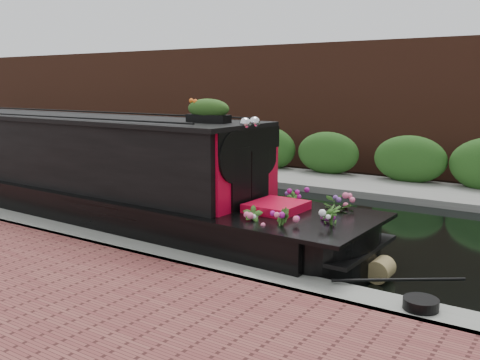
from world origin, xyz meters
The scene contains 8 objects.
ground centered at (0.00, 0.00, 0.00)m, with size 80.00×80.00×0.00m, color black.
near_bank_coping centered at (0.00, -3.30, 0.00)m, with size 40.00×0.60×0.50m, color gray.
far_bank_path centered at (0.00, 4.20, 0.00)m, with size 40.00×2.40×0.34m, color gray.
far_hedge centered at (0.00, 5.10, 0.00)m, with size 40.00×1.10×2.80m, color #27541C.
far_brick_wall centered at (0.00, 7.20, 0.00)m, with size 40.00×1.00×8.00m, color #51281B.
narrowboat centered at (-2.11, -2.04, 0.80)m, with size 11.55×2.30×2.69m.
rope_fender centered at (4.02, -2.04, 0.16)m, with size 0.32×0.32×0.37m, color olive.
coiled_mooring_rope centered at (4.90, -3.28, 0.31)m, with size 0.39×0.39×0.12m, color black.
Camera 1 is at (6.33, -9.02, 2.70)m, focal length 40.00 mm.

